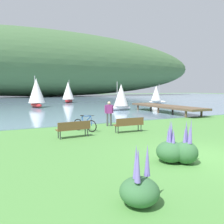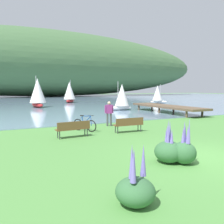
% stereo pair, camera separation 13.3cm
% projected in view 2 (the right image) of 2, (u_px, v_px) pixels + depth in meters
% --- Properties ---
extents(ground_plane, '(200.00, 200.00, 0.00)m').
position_uv_depth(ground_plane, '(200.00, 156.00, 8.79)').
color(ground_plane, '#518E42').
extents(bay_water, '(180.00, 80.00, 0.04)m').
position_uv_depth(bay_water, '(36.00, 100.00, 53.03)').
color(bay_water, '#7A99B2').
rests_on(bay_water, ground).
extents(distant_hillside, '(117.78, 28.00, 21.55)m').
position_uv_depth(distant_hillside, '(49.00, 64.00, 75.92)').
color(distant_hillside, '#42663D').
rests_on(distant_hillside, bay_water).
extents(park_bench_near_camera, '(1.83, 0.61, 0.88)m').
position_uv_depth(park_bench_near_camera, '(73.00, 128.00, 12.10)').
color(park_bench_near_camera, brown).
rests_on(park_bench_near_camera, ground).
extents(park_bench_further_along, '(1.82, 0.55, 0.88)m').
position_uv_depth(park_bench_further_along, '(129.00, 124.00, 13.55)').
color(park_bench_further_along, brown).
rests_on(park_bench_further_along, ground).
extents(bicycle_leaning_near_bench, '(1.00, 1.52, 1.01)m').
position_uv_depth(bicycle_leaning_near_bench, '(85.00, 125.00, 13.97)').
color(bicycle_leaning_near_bench, black).
rests_on(bicycle_leaning_near_bench, ground).
extents(person_at_shoreline, '(0.59, 0.31, 1.71)m').
position_uv_depth(person_at_shoreline, '(109.00, 112.00, 15.83)').
color(person_at_shoreline, '#4C4C51').
rests_on(person_at_shoreline, ground).
extents(echium_bush_closest_to_camera, '(1.01, 1.01, 1.53)m').
position_uv_depth(echium_bush_closest_to_camera, '(169.00, 151.00, 8.03)').
color(echium_bush_closest_to_camera, '#386B3D').
rests_on(echium_bush_closest_to_camera, ground).
extents(echium_bush_mid_cluster, '(0.84, 0.84, 1.61)m').
position_uv_depth(echium_bush_mid_cluster, '(184.00, 151.00, 7.88)').
color(echium_bush_mid_cluster, '#386B3D').
rests_on(echium_bush_mid_cluster, ground).
extents(echium_bush_far_cluster, '(0.90, 0.90, 1.38)m').
position_uv_depth(echium_bush_far_cluster, '(135.00, 189.00, 5.06)').
color(echium_bush_far_cluster, '#386B3D').
rests_on(echium_bush_far_cluster, ground).
extents(sailboat_nearest_to_shore, '(3.02, 3.53, 4.17)m').
position_uv_depth(sailboat_nearest_to_shore, '(70.00, 92.00, 41.79)').
color(sailboat_nearest_to_shore, '#B22323').
rests_on(sailboat_nearest_to_shore, bay_water).
extents(sailboat_mid_bay, '(2.90, 2.36, 3.38)m').
position_uv_depth(sailboat_mid_bay, '(158.00, 94.00, 39.90)').
color(sailboat_mid_bay, white).
rests_on(sailboat_mid_bay, bay_water).
extents(sailboat_toward_hillside, '(2.98, 1.96, 3.39)m').
position_uv_depth(sailboat_toward_hillside, '(122.00, 97.00, 27.21)').
color(sailboat_toward_hillside, white).
rests_on(sailboat_toward_hillside, bay_water).
extents(sailboat_far_off, '(2.50, 3.79, 4.31)m').
position_uv_depth(sailboat_far_off, '(38.00, 92.00, 31.04)').
color(sailboat_far_off, '#B22323').
rests_on(sailboat_far_off, bay_water).
extents(pier_dock, '(2.40, 10.00, 0.80)m').
position_uv_depth(pier_dock, '(167.00, 106.00, 24.47)').
color(pier_dock, brown).
rests_on(pier_dock, ground).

